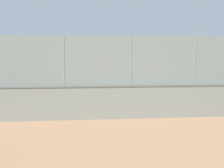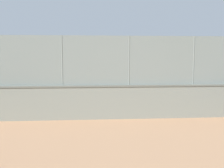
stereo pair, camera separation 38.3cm
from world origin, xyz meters
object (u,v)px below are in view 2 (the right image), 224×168
object	(u,v)px
player_baseline_waiting	(127,86)
spare_ball_by_wall	(21,111)
player_crossing_court	(125,85)
sports_ball	(119,91)

from	to	relation	value
player_baseline_waiting	spare_ball_by_wall	bearing A→B (deg)	28.16
player_crossing_court	sports_ball	bearing A→B (deg)	76.38
player_crossing_court	spare_ball_by_wall	xyz separation A→B (m)	(6.39, 5.19, -0.76)
player_baseline_waiting	player_crossing_court	bearing A→B (deg)	-92.69
player_baseline_waiting	spare_ball_by_wall	world-z (taller)	player_baseline_waiting
sports_ball	spare_ball_by_wall	world-z (taller)	sports_ball
sports_ball	spare_ball_by_wall	distance (m)	5.65
player_crossing_court	sports_ball	size ratio (longest dim) A/B	11.14
player_crossing_court	player_baseline_waiting	bearing A→B (deg)	87.31
player_baseline_waiting	player_crossing_court	xyz separation A→B (m)	(-0.09, -1.81, -0.17)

